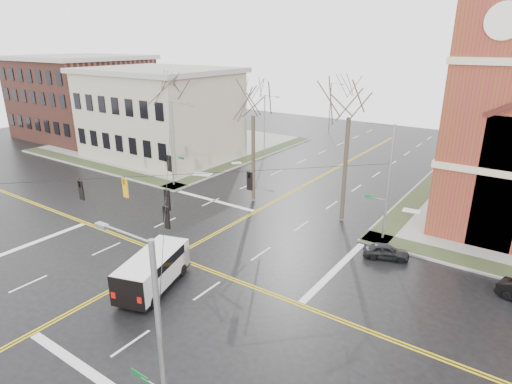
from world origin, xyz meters
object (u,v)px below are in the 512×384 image
Objects in this scene: signal_pole_ne at (387,179)px; streetlight_north_b at (331,105)px; signal_pole_se at (158,351)px; streetlight_north_a at (265,123)px; tree_nw_far at (171,97)px; tree_ne at (349,110)px; tree_nw_near at (253,110)px; cargo_van at (155,267)px; signal_pole_nw at (172,141)px; parked_car_a at (386,251)px.

streetlight_north_b is at bearing 121.05° from signal_pole_ne.
streetlight_north_b is at bearing 110.27° from signal_pole_se.
streetlight_north_a is 0.64× the size of tree_nw_far.
tree_nw_far is 0.95× the size of tree_ne.
tree_nw_far is at bearing -94.29° from streetlight_north_b.
tree_nw_near is 9.12m from tree_ne.
cargo_van is at bearing -122.26° from signal_pole_ne.
signal_pole_nw is (-22.64, 0.00, 0.00)m from signal_pole_ne.
signal_pole_ne is 1.44× the size of cargo_van.
streetlight_north_b is 2.49× the size of parked_car_a.
tree_nw_near reaches higher than signal_pole_se.
cargo_van is at bearing -76.25° from streetlight_north_b.
parked_car_a is at bearing -10.97° from tree_nw_far.
signal_pole_nw is at bearing -172.62° from tree_nw_near.
parked_car_a is (10.81, 11.99, -0.77)m from cargo_van.
tree_nw_far is at bearing -100.18° from streetlight_north_a.
streetlight_north_b is 36.62m from tree_nw_near.
cargo_van is (12.58, -31.39, -3.15)m from streetlight_north_a.
tree_nw_far is (-25.97, 5.03, 8.50)m from parked_car_a.
parked_car_a is at bearing 85.97° from signal_pole_se.
tree_ne is (9.08, 0.52, 0.69)m from tree_nw_near.
signal_pole_se reaches higher than streetlight_north_b.
parked_car_a is (1.42, 20.10, -4.40)m from signal_pole_se.
tree_nw_near is (-14.58, 4.12, 8.29)m from parked_car_a.
signal_pole_nw is at bearing 134.55° from signal_pole_se.
tree_nw_near is at bearing 53.65° from parked_car_a.
tree_ne is (17.88, -34.76, 5.06)m from streetlight_north_b.
signal_pole_se is at bearing -60.91° from streetlight_north_a.
cargo_van is at bearing -48.34° from signal_pole_nw.
parked_car_a is 0.26× the size of tree_nw_far.
signal_pole_ne is 2.80× the size of parked_car_a.
tree_ne is at bearing 99.39° from signal_pole_se.
cargo_van is 0.50× the size of tree_nw_far.
streetlight_north_a is 1.28× the size of cargo_van.
signal_pole_ne is at bearing -4.97° from tree_nw_far.
streetlight_north_a is at bearing 79.82° from tree_nw_far.
streetlight_north_b is 0.61× the size of tree_ne.
tree_nw_far is (-2.58, -14.37, 4.58)m from streetlight_north_a.
signal_pole_nw is 16.52m from streetlight_north_a.
tree_nw_near is at bearing 118.53° from signal_pole_se.
cargo_van is at bearing -76.82° from tree_nw_near.
signal_pole_nw is 19.19m from tree_ne.
tree_nw_far reaches higher than cargo_van.
streetlight_north_a is 30.64m from parked_car_a.
tree_nw_near reaches higher than signal_pole_ne.
streetlight_north_b reaches higher than parked_car_a.
streetlight_north_a and streetlight_north_b have the same top height.
streetlight_north_b is 53.00m from cargo_van.
signal_pole_ne is 1.12× the size of streetlight_north_a.
streetlight_north_a is (0.67, 16.50, -0.48)m from signal_pole_nw.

